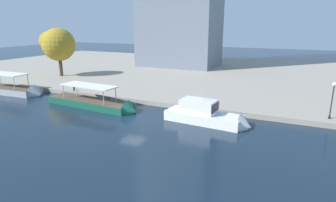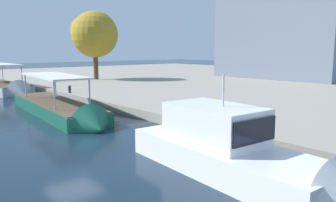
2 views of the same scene
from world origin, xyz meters
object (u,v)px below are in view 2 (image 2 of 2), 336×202
at_px(tour_boat_1, 61,111).
at_px(tree_1, 92,34).
at_px(mooring_bollard_0, 70,89).
at_px(tour_boat_0, 4,89).
at_px(motor_yacht_2, 237,160).

distance_m(tour_boat_1, tree_1, 24.30).
height_order(tour_boat_1, mooring_bollard_0, tour_boat_1).
bearing_deg(tour_boat_0, tree_1, 98.93).
xyz_separation_m(tour_boat_0, mooring_bollard_0, (9.39, 3.28, 0.62)).
bearing_deg(tour_boat_0, motor_yacht_2, -4.08).
relative_size(tour_boat_0, mooring_bollard_0, 17.53).
bearing_deg(tour_boat_0, tour_boat_1, -5.62).
height_order(tour_boat_0, motor_yacht_2, motor_yacht_2).
bearing_deg(tour_boat_1, mooring_bollard_0, 155.59).
xyz_separation_m(tour_boat_0, tour_boat_1, (16.78, -0.82, 0.00)).
bearing_deg(tree_1, tour_boat_1, -34.28).
distance_m(mooring_bollard_0, tree_1, 16.13).
relative_size(tour_boat_1, mooring_bollard_0, 19.80).
relative_size(mooring_bollard_0, tree_1, 0.08).
distance_m(motor_yacht_2, mooring_bollard_0, 22.90).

